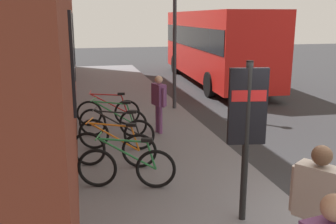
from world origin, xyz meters
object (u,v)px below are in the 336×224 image
at_px(bicycle_nearest_sign, 109,112).
at_px(transit_info_sign, 247,117).
at_px(bicycle_mid_rack, 117,133).
at_px(pedestrian_near_bus, 317,201).
at_px(bicycle_far_end, 127,167).
at_px(pedestrian_by_facade, 159,98).
at_px(bicycle_end_of_row, 113,122).
at_px(bicycle_leaning_wall, 114,148).
at_px(street_lamp, 175,11).
at_px(city_bus, 214,42).

bearing_deg(bicycle_nearest_sign, transit_info_sign, -164.98).
xyz_separation_m(bicycle_mid_rack, pedestrian_near_bus, (-5.09, -1.69, 0.62)).
distance_m(bicycle_far_end, pedestrian_by_facade, 3.44).
distance_m(bicycle_far_end, transit_info_sign, 2.48).
height_order(bicycle_end_of_row, bicycle_nearest_sign, same).
xyz_separation_m(transit_info_sign, pedestrian_near_bus, (-1.50, -0.18, -0.59)).
xyz_separation_m(bicycle_end_of_row, transit_info_sign, (-4.59, -1.50, 1.21)).
height_order(bicycle_leaning_wall, transit_info_sign, transit_info_sign).
bearing_deg(bicycle_end_of_row, street_lamp, -40.36).
xyz_separation_m(bicycle_end_of_row, pedestrian_near_bus, (-6.09, -1.68, 0.62)).
height_order(bicycle_leaning_wall, street_lamp, street_lamp).
distance_m(bicycle_end_of_row, pedestrian_by_facade, 1.32).
distance_m(bicycle_mid_rack, pedestrian_by_facade, 1.71).
xyz_separation_m(bicycle_far_end, street_lamp, (5.79, -2.35, 2.78)).
bearing_deg(pedestrian_by_facade, pedestrian_near_bus, -175.64).
relative_size(bicycle_far_end, transit_info_sign, 0.72).
bearing_deg(bicycle_nearest_sign, bicycle_far_end, 179.62).
distance_m(bicycle_nearest_sign, pedestrian_by_facade, 1.68).
height_order(bicycle_far_end, city_bus, city_bus).
xyz_separation_m(bicycle_mid_rack, pedestrian_by_facade, (1.07, -1.22, 0.54)).
relative_size(bicycle_end_of_row, bicycle_nearest_sign, 0.96).
bearing_deg(city_bus, bicycle_nearest_sign, 140.96).
bearing_deg(pedestrian_by_facade, bicycle_far_end, 158.28).
xyz_separation_m(pedestrian_by_facade, pedestrian_near_bus, (-6.16, -0.47, 0.09)).
bearing_deg(bicycle_mid_rack, bicycle_leaning_wall, 171.18).
relative_size(city_bus, pedestrian_by_facade, 6.99).
bearing_deg(pedestrian_by_facade, transit_info_sign, -176.39).
relative_size(transit_info_sign, city_bus, 0.23).
xyz_separation_m(bicycle_nearest_sign, pedestrian_near_bus, (-7.17, -1.70, 0.62)).
bearing_deg(bicycle_mid_rack, bicycle_end_of_row, -0.65).
height_order(transit_info_sign, pedestrian_by_facade, transit_info_sign).
xyz_separation_m(bicycle_far_end, bicycle_leaning_wall, (1.04, 0.12, 0.00)).
bearing_deg(bicycle_far_end, street_lamp, -22.06).
bearing_deg(bicycle_far_end, pedestrian_near_bus, -150.13).
bearing_deg(pedestrian_near_bus, bicycle_end_of_row, 15.39).
xyz_separation_m(pedestrian_near_bus, street_lamp, (8.79, -0.62, 2.16)).
bearing_deg(pedestrian_near_bus, bicycle_far_end, 29.87).
relative_size(pedestrian_by_facade, pedestrian_near_bus, 0.91).
xyz_separation_m(bicycle_leaning_wall, city_bus, (10.05, -5.77, 1.41)).
bearing_deg(city_bus, pedestrian_by_facade, 151.07).
height_order(bicycle_end_of_row, city_bus, city_bus).
height_order(bicycle_nearest_sign, transit_info_sign, transit_info_sign).
distance_m(bicycle_mid_rack, bicycle_nearest_sign, 2.08).
distance_m(bicycle_mid_rack, bicycle_end_of_row, 1.00).
xyz_separation_m(transit_info_sign, street_lamp, (7.30, -0.80, 1.57)).
bearing_deg(bicycle_far_end, pedestrian_by_facade, -21.72).
xyz_separation_m(transit_info_sign, pedestrian_by_facade, (4.66, 0.29, -0.67)).
height_order(bicycle_leaning_wall, pedestrian_by_facade, pedestrian_by_facade).
bearing_deg(bicycle_leaning_wall, bicycle_nearest_sign, -2.78).
relative_size(bicycle_far_end, pedestrian_by_facade, 1.13).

